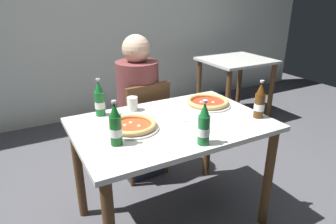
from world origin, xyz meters
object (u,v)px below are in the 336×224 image
(chair_behind_table, at_px, (142,124))
(diner_seated, at_px, (139,111))
(dining_table_main, at_px, (172,138))
(beer_bottle_right, at_px, (204,126))
(beer_bottle_center, at_px, (116,126))
(beer_bottle_left, at_px, (100,100))
(paper_cup, at_px, (132,104))
(dining_table_background, at_px, (236,72))
(beer_bottle_extra, at_px, (260,102))
(napkin_with_cutlery, at_px, (175,117))
(pizza_marinara_far, at_px, (133,126))
(pizza_margherita_near, at_px, (208,102))

(chair_behind_table, xyz_separation_m, diner_seated, (-0.01, 0.05, 0.10))
(dining_table_main, bearing_deg, diner_seated, 85.48)
(chair_behind_table, height_order, beer_bottle_right, beer_bottle_right)
(beer_bottle_center, distance_m, beer_bottle_right, 0.46)
(dining_table_main, xyz_separation_m, beer_bottle_left, (-0.36, 0.32, 0.22))
(paper_cup, bearing_deg, dining_table_background, 29.07)
(diner_seated, relative_size, beer_bottle_extra, 4.89)
(paper_cup, bearing_deg, dining_table_main, -65.37)
(beer_bottle_right, height_order, napkin_with_cutlery, beer_bottle_right)
(beer_bottle_right, relative_size, napkin_with_cutlery, 1.20)
(pizza_marinara_far, bearing_deg, dining_table_background, 33.87)
(diner_seated, xyz_separation_m, beer_bottle_extra, (0.48, -0.86, 0.27))
(chair_behind_table, distance_m, pizza_marinara_far, 0.73)
(pizza_marinara_far, height_order, beer_bottle_right, beer_bottle_right)
(dining_table_main, relative_size, beer_bottle_right, 4.86)
(paper_cup, bearing_deg, beer_bottle_extra, -36.87)
(diner_seated, distance_m, beer_bottle_left, 0.59)
(beer_bottle_left, bearing_deg, chair_behind_table, 34.57)
(dining_table_background, xyz_separation_m, beer_bottle_right, (-1.62, -1.61, 0.26))
(beer_bottle_left, bearing_deg, diner_seated, 39.54)
(beer_bottle_center, relative_size, napkin_with_cutlery, 1.20)
(beer_bottle_extra, xyz_separation_m, paper_cup, (-0.67, 0.50, -0.06))
(dining_table_main, distance_m, chair_behind_table, 0.63)
(diner_seated, height_order, beer_bottle_left, diner_seated)
(beer_bottle_left, xyz_separation_m, paper_cup, (0.22, -0.02, -0.06))
(dining_table_main, bearing_deg, beer_bottle_left, 137.69)
(dining_table_main, distance_m, pizza_marinara_far, 0.29)
(pizza_margherita_near, distance_m, beer_bottle_center, 0.82)
(dining_table_background, bearing_deg, paper_cup, -150.93)
(beer_bottle_center, height_order, beer_bottle_right, same)
(pizza_marinara_far, height_order, beer_bottle_center, beer_bottle_center)
(chair_behind_table, bearing_deg, beer_bottle_center, 50.85)
(dining_table_main, bearing_deg, beer_bottle_center, -163.96)
(chair_behind_table, xyz_separation_m, pizza_marinara_far, (-0.31, -0.59, 0.29))
(diner_seated, xyz_separation_m, pizza_marinara_far, (-0.31, -0.64, 0.19))
(beer_bottle_center, relative_size, paper_cup, 2.60)
(beer_bottle_right, bearing_deg, diner_seated, 87.38)
(beer_bottle_extra, bearing_deg, beer_bottle_center, 174.89)
(dining_table_background, height_order, beer_bottle_center, beer_bottle_center)
(pizza_marinara_far, xyz_separation_m, beer_bottle_center, (-0.15, -0.14, 0.08))
(pizza_margherita_near, bearing_deg, beer_bottle_extra, -65.05)
(dining_table_main, height_order, beer_bottle_right, beer_bottle_right)
(pizza_margherita_near, bearing_deg, pizza_marinara_far, -169.39)
(pizza_marinara_far, relative_size, beer_bottle_center, 1.26)
(diner_seated, relative_size, beer_bottle_center, 4.89)
(dining_table_background, xyz_separation_m, beer_bottle_center, (-2.02, -1.40, 0.26))
(beer_bottle_extra, bearing_deg, pizza_marinara_far, 164.21)
(pizza_marinara_far, xyz_separation_m, beer_bottle_right, (0.26, -0.35, 0.08))
(dining_table_main, height_order, paper_cup, paper_cup)
(dining_table_main, distance_m, beer_bottle_right, 0.40)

